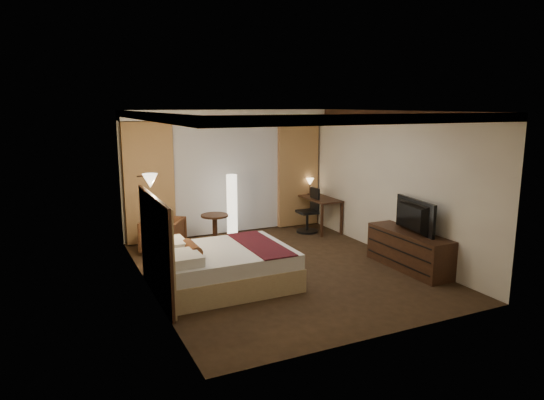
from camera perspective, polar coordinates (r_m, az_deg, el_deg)
name	(u,v)px	position (r m, az deg, el deg)	size (l,w,h in m)	color
floor	(282,269)	(8.49, 1.16, -8.11)	(4.50, 5.50, 0.01)	black
ceiling	(282,111)	(8.02, 1.24, 10.43)	(4.50, 5.50, 0.01)	white
back_wall	(226,172)	(10.65, -5.41, 3.27)	(4.50, 0.02, 2.70)	beige
left_wall	(147,204)	(7.44, -14.52, -0.45)	(0.02, 5.50, 2.70)	beige
right_wall	(389,183)	(9.35, 13.65, 1.91)	(0.02, 5.50, 2.70)	beige
crown_molding	(282,115)	(8.02, 1.24, 10.00)	(4.50, 5.50, 0.12)	black
soffit	(229,114)	(10.31, -5.06, 9.99)	(4.50, 0.50, 0.20)	white
curtain_sheer	(228,177)	(10.59, -5.25, 2.68)	(2.48, 0.04, 2.45)	silver
curtain_left_drape	(149,183)	(10.08, -14.25, 1.96)	(1.00, 0.14, 2.45)	tan
curtain_right_drape	(298,173)	(11.22, 3.04, 3.19)	(1.00, 0.14, 2.45)	tan
wall_sconce	(150,181)	(7.90, -14.16, 2.22)	(0.24, 0.24, 0.24)	white
bed	(224,267)	(7.69, -5.65, -7.87)	(2.05, 1.60, 0.60)	white
headboard	(156,248)	(7.30, -13.44, -5.49)	(0.12, 1.90, 1.50)	tan
armchair	(163,234)	(9.53, -12.72, -3.92)	(0.71, 0.67, 0.73)	#552219
side_table	(215,229)	(9.95, -6.73, -3.44)	(0.56, 0.56, 0.61)	black
floor_lamp	(232,207)	(10.17, -4.72, -0.82)	(0.29, 0.29, 1.40)	white
desk	(319,214)	(11.01, 5.56, -1.64)	(0.55, 1.17, 0.75)	black
desk_lamp	(310,187)	(11.27, 4.48, 1.51)	(0.18, 0.18, 0.34)	#FFD899
office_chair	(307,210)	(10.77, 4.18, -1.22)	(0.48, 0.48, 1.00)	black
dresser	(409,250)	(8.74, 15.81, -5.71)	(0.50, 1.69, 0.66)	black
television	(410,214)	(8.56, 15.88, -1.62)	(1.09, 0.63, 0.14)	black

